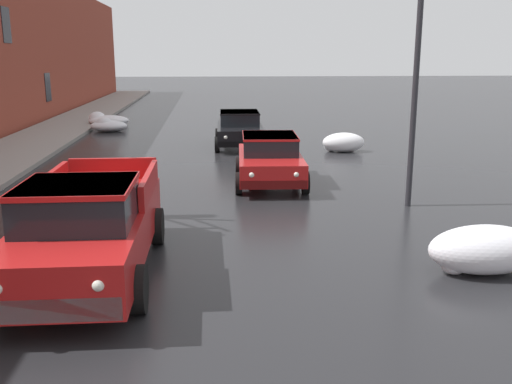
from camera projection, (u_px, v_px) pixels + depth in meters
snow_bank_along_left_kerb at (484, 250)px, 9.73m from camera, size 1.99×1.05×0.84m
snow_bank_mid_block_left at (107, 120)px, 30.02m from camera, size 2.10×1.35×0.75m
snow_bank_near_corner_right at (343, 143)px, 21.99m from camera, size 1.62×0.94×0.74m
snow_bank_along_right_kerb at (108, 126)px, 27.80m from camera, size 1.77×1.32×0.70m
pickup_truck_red_approaching_near_lane at (88, 227)px, 9.42m from camera, size 2.16×5.26×1.76m
sedan_red_parked_kerbside_close at (270, 158)px, 16.39m from camera, size 2.13×3.96×1.42m
sedan_black_parked_kerbside_mid at (240, 128)px, 23.12m from camera, size 2.08×4.21×1.42m
street_lamp_post at (417, 59)px, 13.34m from camera, size 0.44×0.24×6.38m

